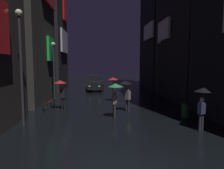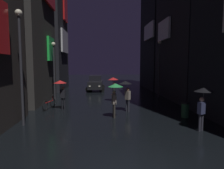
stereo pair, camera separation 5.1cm
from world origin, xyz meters
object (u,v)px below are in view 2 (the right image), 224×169
Objects in this scene: pedestrian_foreground_left_black at (126,88)px; streetlamp_left_far at (54,64)px; pedestrian_midstreet_left_green at (115,91)px; streetlamp_right_far at (159,62)px; streetlamp_left_near at (20,55)px; trash_bin at (185,110)px; pedestrian_midstreet_centre_red at (61,87)px; pedestrian_far_right_red at (114,83)px; pedestrian_foreground_right_black at (203,97)px; car_distant at (96,83)px; bicycle_parked_at_storefront at (49,104)px.

pedestrian_foreground_left_black is 0.41× the size of streetlamp_left_far.
streetlamp_right_far is at bearing 56.94° from pedestrian_midstreet_left_green.
streetlamp_left_near is 9.90m from trash_bin.
pedestrian_midstreet_centre_red is at bearing 161.55° from trash_bin.
pedestrian_foreground_left_black is 4.02m from trash_bin.
pedestrian_far_right_red is 5.67m from streetlamp_left_far.
pedestrian_foreground_right_black reaches higher than car_distant.
pedestrian_midstreet_left_green is 0.38× the size of streetlamp_right_far.
pedestrian_foreground_left_black is 0.50× the size of car_distant.
streetlamp_left_far reaches higher than trash_bin.
pedestrian_foreground_right_black is at bearing -70.78° from car_distant.
streetlamp_right_far is at bearing 84.86° from trash_bin.
pedestrian_midstreet_centre_red is 1.20× the size of bicycle_parked_at_storefront.
pedestrian_foreground_right_black is at bearing -31.65° from bicycle_parked_at_storefront.
pedestrian_midstreet_left_green reaches higher than bicycle_parked_at_storefront.
pedestrian_midstreet_centre_red is (-3.66, 2.56, 0.00)m from pedestrian_midstreet_left_green.
streetlamp_left_near is at bearing -95.89° from bicycle_parked_at_storefront.
car_distant is (-5.45, 15.64, -0.74)m from pedestrian_foreground_right_black.
streetlamp_right_far is (9.60, 4.88, 3.12)m from bicycle_parked_at_storefront.
pedestrian_foreground_right_black is 2.28× the size of trash_bin.
streetlamp_left_near reaches higher than bicycle_parked_at_storefront.
trash_bin is at bearing -18.06° from bicycle_parked_at_storefront.
pedestrian_foreground_left_black is at bearing -124.33° from streetlamp_right_far.
bicycle_parked_at_storefront is (-8.66, 5.34, -1.28)m from pedestrian_foreground_right_black.
car_distant is at bearing 77.83° from pedestrian_midstreet_centre_red.
car_distant is at bearing 109.22° from pedestrian_foreground_right_black.
pedestrian_foreground_right_black and pedestrian_far_right_red have the same top height.
pedestrian_midstreet_left_green is 0.50× the size of car_distant.
pedestrian_far_right_red is 8.67m from streetlamp_left_near.
bicycle_parked_at_storefront is (-4.90, -2.63, -1.28)m from pedestrian_far_right_red.
streetlamp_right_far is at bearing 84.78° from pedestrian_foreground_right_black.
pedestrian_far_right_red is at bearing 86.74° from pedestrian_midstreet_left_green.
pedestrian_foreground_right_black and pedestrian_midstreet_centre_red have the same top height.
pedestrian_foreground_left_black is 6.83m from streetlamp_left_near.
pedestrian_foreground_right_black reaches higher than trash_bin.
streetlamp_left_near is 7.71m from streetlamp_left_far.
pedestrian_far_right_red is 0.50× the size of car_distant.
pedestrian_midstreet_left_green is at bearing 178.78° from trash_bin.
bicycle_parked_at_storefront is 4.79m from streetlamp_left_far.
streetlamp_left_far is (0.00, 7.70, -0.42)m from streetlamp_left_near.
streetlamp_left_near is (-5.30, -6.55, 2.05)m from pedestrian_far_right_red.
bicycle_parked_at_storefront is 9.36m from trash_bin.
pedestrian_midstreet_centre_red is at bearing 70.01° from streetlamp_left_near.
streetlamp_left_far is at bearing 134.84° from pedestrian_foreground_right_black.
pedestrian_foreground_right_black is 1.20× the size of bicycle_parked_at_storefront.
bicycle_parked_at_storefront is at bearing -151.81° from pedestrian_far_right_red.
trash_bin is (0.23, 2.44, -1.20)m from pedestrian_foreground_right_black.
streetlamp_left_far is at bearing 96.11° from bicycle_parked_at_storefront.
streetlamp_left_far is (-5.30, 1.15, 1.63)m from pedestrian_far_right_red.
bicycle_parked_at_storefront is 10.80m from car_distant.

